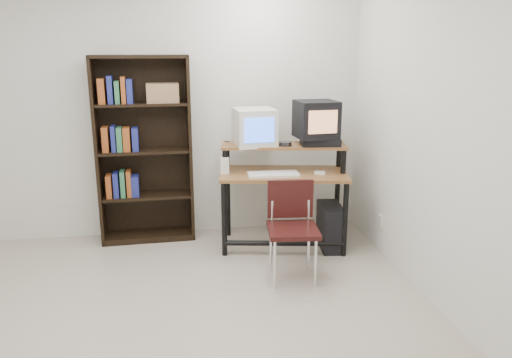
{
  "coord_description": "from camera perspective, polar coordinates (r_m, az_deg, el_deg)",
  "views": [
    {
      "loc": [
        0.13,
        -3.03,
        1.89
      ],
      "look_at": [
        0.79,
        1.1,
        0.77
      ],
      "focal_mm": 35.0,
      "sensor_mm": 36.0,
      "label": 1
    }
  ],
  "objects": [
    {
      "name": "mousepad",
      "position": [
        4.68,
        7.13,
        0.38
      ],
      "size": [
        0.26,
        0.24,
        0.01
      ],
      "primitive_type": "cube",
      "rotation": [
        0.0,
        0.0,
        -0.3
      ],
      "color": "black",
      "rests_on": "computer_desk"
    },
    {
      "name": "mouse",
      "position": [
        4.7,
        7.3,
        0.66
      ],
      "size": [
        0.11,
        0.09,
        0.03
      ],
      "primitive_type": "cube",
      "rotation": [
        0.0,
        0.0,
        -0.31
      ],
      "color": "white",
      "rests_on": "mousepad"
    },
    {
      "name": "bookshelf",
      "position": [
        4.99,
        -12.67,
        3.47
      ],
      "size": [
        0.92,
        0.33,
        1.81
      ],
      "rotation": [
        0.0,
        0.0,
        0.03
      ],
      "color": "black",
      "rests_on": "floor"
    },
    {
      "name": "crt_monitor",
      "position": [
        4.76,
        -0.17,
        5.93
      ],
      "size": [
        0.4,
        0.41,
        0.35
      ],
      "rotation": [
        0.0,
        0.0,
        0.08
      ],
      "color": "silver",
      "rests_on": "computer_desk"
    },
    {
      "name": "right_wall",
      "position": [
        3.61,
        22.3,
        4.39
      ],
      "size": [
        0.01,
        4.0,
        2.6
      ],
      "primitive_type": "cube",
      "color": "silver",
      "rests_on": "floor"
    },
    {
      "name": "crt_tv",
      "position": [
        4.77,
        6.89,
        6.79
      ],
      "size": [
        0.39,
        0.39,
        0.35
      ],
      "rotation": [
        0.0,
        0.0,
        0.07
      ],
      "color": "black",
      "rests_on": "vcr"
    },
    {
      "name": "front_wall",
      "position": [
        1.2,
        -14.5,
        -15.3
      ],
      "size": [
        4.0,
        0.01,
        2.6
      ],
      "primitive_type": "cube",
      "color": "silver",
      "rests_on": "floor"
    },
    {
      "name": "school_chair",
      "position": [
        4.15,
        4.12,
        -4.7
      ],
      "size": [
        0.44,
        0.44,
        0.81
      ],
      "rotation": [
        0.0,
        0.0,
        -0.1
      ],
      "color": "black",
      "rests_on": "floor"
    },
    {
      "name": "cd_spindle",
      "position": [
        4.72,
        3.38,
        3.96
      ],
      "size": [
        0.12,
        0.12,
        0.05
      ],
      "primitive_type": "cylinder",
      "rotation": [
        0.0,
        0.0,
        -0.03
      ],
      "color": "#26262B",
      "rests_on": "computer_desk"
    },
    {
      "name": "floor",
      "position": [
        3.58,
        -10.25,
        -17.34
      ],
      "size": [
        4.0,
        4.0,
        0.01
      ],
      "primitive_type": "cube",
      "color": "#B9AB99",
      "rests_on": "ground"
    },
    {
      "name": "computer_desk",
      "position": [
        4.76,
        3.19,
        0.26
      ],
      "size": [
        1.27,
        0.79,
        0.98
      ],
      "rotation": [
        0.0,
        0.0,
        -0.17
      ],
      "color": "brown",
      "rests_on": "floor"
    },
    {
      "name": "pc_tower",
      "position": [
        4.88,
        8.5,
        -5.39
      ],
      "size": [
        0.25,
        0.47,
        0.42
      ],
      "primitive_type": "cube",
      "rotation": [
        0.0,
        0.0,
        -0.1
      ],
      "color": "black",
      "rests_on": "floor"
    },
    {
      "name": "desk_speaker",
      "position": [
        4.68,
        -3.64,
        1.48
      ],
      "size": [
        0.08,
        0.08,
        0.17
      ],
      "primitive_type": "cube",
      "rotation": [
        0.0,
        0.0,
        0.06
      ],
      "color": "silver",
      "rests_on": "computer_desk"
    },
    {
      "name": "wall_outlet",
      "position": [
        4.85,
        14.04,
        -4.7
      ],
      "size": [
        0.02,
        0.08,
        0.12
      ],
      "primitive_type": "cube",
      "color": "beige",
      "rests_on": "right_wall"
    },
    {
      "name": "vcr",
      "position": [
        4.79,
        7.33,
        4.22
      ],
      "size": [
        0.39,
        0.3,
        0.08
      ],
      "primitive_type": "cube",
      "rotation": [
        0.0,
        0.0,
        -0.12
      ],
      "color": "black",
      "rests_on": "computer_desk"
    },
    {
      "name": "keyboard",
      "position": [
        4.62,
        1.99,
        0.46
      ],
      "size": [
        0.48,
        0.23,
        0.03
      ],
      "primitive_type": "cube",
      "rotation": [
        0.0,
        0.0,
        -0.04
      ],
      "color": "silver",
      "rests_on": "computer_desk"
    },
    {
      "name": "back_wall",
      "position": [
        5.07,
        -10.64,
        7.99
      ],
      "size": [
        4.0,
        0.01,
        2.6
      ],
      "primitive_type": "cube",
      "color": "silver",
      "rests_on": "floor"
    }
  ]
}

